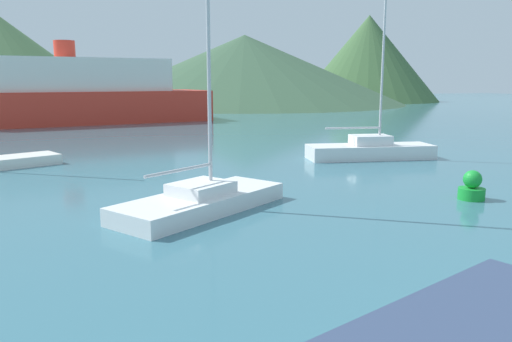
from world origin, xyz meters
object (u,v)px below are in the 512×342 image
(sailboat_outer, at_px, (201,197))
(buoy_marker, at_px, (472,187))
(ferry_distant, at_px, (68,95))
(sailboat_inner, at_px, (370,149))

(sailboat_outer, distance_m, buoy_marker, 9.28)
(ferry_distant, bearing_deg, sailboat_outer, -91.53)
(sailboat_inner, distance_m, buoy_marker, 9.21)
(sailboat_outer, relative_size, ferry_distant, 0.42)
(sailboat_inner, relative_size, sailboat_outer, 0.89)
(sailboat_outer, distance_m, ferry_distant, 36.17)
(buoy_marker, bearing_deg, ferry_distant, 107.25)
(sailboat_outer, bearing_deg, ferry_distant, 63.78)
(buoy_marker, bearing_deg, sailboat_inner, 77.03)
(sailboat_inner, height_order, buoy_marker, sailboat_inner)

